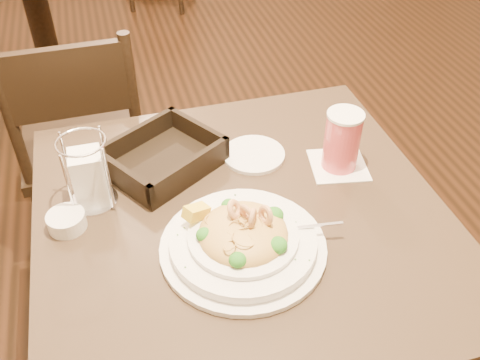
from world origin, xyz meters
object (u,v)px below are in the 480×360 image
object	(u,v)px
background_table	(37,7)
dining_chair_near	(83,142)
main_table	(242,282)
pasta_bowl	(243,239)
napkin_caddy	(89,176)
butter_ramekin	(67,221)
drink_glass	(342,141)
side_plate	(254,154)
bread_basket	(163,159)

from	to	relation	value
background_table	dining_chair_near	size ratio (longest dim) A/B	1.05
main_table	dining_chair_near	bearing A→B (deg)	115.30
pasta_bowl	napkin_caddy	size ratio (longest dim) A/B	2.23
dining_chair_near	background_table	bearing A→B (deg)	-83.34
background_table	butter_ramekin	distance (m)	1.90
drink_glass	background_table	bearing A→B (deg)	113.21
dining_chair_near	side_plate	bearing A→B (deg)	127.03
drink_glass	pasta_bowl	bearing A→B (deg)	-146.20
bread_basket	napkin_caddy	bearing A→B (deg)	-154.72
background_table	side_plate	world-z (taller)	side_plate
bread_basket	side_plate	distance (m)	0.23
background_table	drink_glass	distance (m)	2.02
butter_ramekin	pasta_bowl	bearing A→B (deg)	-25.24
drink_glass	main_table	bearing A→B (deg)	-160.24
side_plate	butter_ramekin	size ratio (longest dim) A/B	1.91
main_table	butter_ramekin	xyz separation A→B (m)	(-0.37, 0.06, 0.26)
drink_glass	bread_basket	bearing A→B (deg)	164.73
side_plate	napkin_caddy	bearing A→B (deg)	-171.11
side_plate	pasta_bowl	bearing A→B (deg)	-110.74
bread_basket	napkin_caddy	xyz separation A→B (m)	(-0.17, -0.08, 0.05)
napkin_caddy	dining_chair_near	bearing A→B (deg)	93.84
pasta_bowl	side_plate	world-z (taller)	pasta_bowl
pasta_bowl	side_plate	xyz separation A→B (m)	(0.11, 0.29, -0.03)
side_plate	drink_glass	bearing A→B (deg)	-26.25
drink_glass	butter_ramekin	distance (m)	0.65
background_table	dining_chair_near	world-z (taller)	dining_chair_near
pasta_bowl	butter_ramekin	distance (m)	0.38
pasta_bowl	dining_chair_near	bearing A→B (deg)	110.96
drink_glass	side_plate	distance (m)	0.22
pasta_bowl	butter_ramekin	world-z (taller)	pasta_bowl
side_plate	background_table	bearing A→B (deg)	108.95
bread_basket	butter_ramekin	world-z (taller)	bread_basket
drink_glass	butter_ramekin	xyz separation A→B (m)	(-0.65, -0.04, -0.06)
main_table	drink_glass	world-z (taller)	drink_glass
drink_glass	butter_ramekin	world-z (taller)	drink_glass
pasta_bowl	butter_ramekin	size ratio (longest dim) A/B	4.66
dining_chair_near	bread_basket	bearing A→B (deg)	110.62
bread_basket	background_table	bearing A→B (deg)	102.26
background_table	butter_ramekin	size ratio (longest dim) A/B	11.93
pasta_bowl	butter_ramekin	bearing A→B (deg)	154.76
pasta_bowl	napkin_caddy	xyz separation A→B (m)	(-0.29, 0.23, 0.04)
pasta_bowl	side_plate	distance (m)	0.32
background_table	pasta_bowl	world-z (taller)	pasta_bowl
drink_glass	bread_basket	size ratio (longest dim) A/B	0.48
background_table	drink_glass	size ratio (longest dim) A/B	6.27
dining_chair_near	side_plate	xyz separation A→B (m)	(0.44, -0.56, 0.27)
drink_glass	napkin_caddy	bearing A→B (deg)	176.96
background_table	napkin_caddy	bearing A→B (deg)	-83.62
main_table	side_plate	distance (m)	0.32
main_table	background_table	size ratio (longest dim) A/B	0.92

